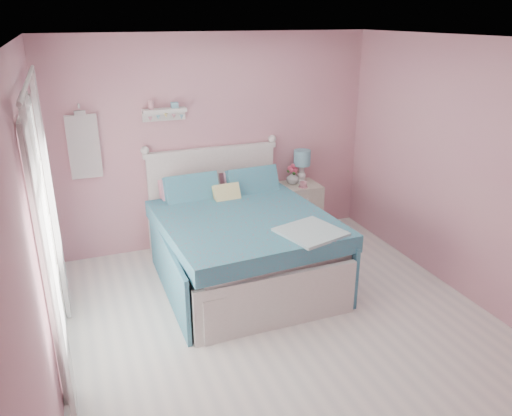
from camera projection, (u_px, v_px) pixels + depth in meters
floor at (289, 331)px, 4.69m from camera, size 4.50×4.50×0.00m
room_shell at (293, 170)px, 4.11m from camera, size 4.50×4.50×4.50m
bed at (240, 243)px, 5.52m from camera, size 1.81×2.21×1.25m
nightstand at (299, 209)px, 6.64m from camera, size 0.49×0.48×0.71m
table_lamp at (302, 160)px, 6.47m from camera, size 0.22×0.22×0.44m
vase at (293, 177)px, 6.51m from camera, size 0.20×0.20×0.17m
teacup at (303, 185)px, 6.39m from camera, size 0.12×0.12×0.07m
roses at (293, 169)px, 6.46m from camera, size 0.14×0.11×0.12m
wall_shelf at (164, 111)px, 5.75m from camera, size 0.50×0.15×0.25m
hanging_dress at (84, 147)px, 5.56m from camera, size 0.34×0.03×0.72m
french_door at (47, 243)px, 3.99m from camera, size 0.04×1.32×2.16m
curtain_near at (52, 272)px, 3.32m from camera, size 0.04×0.40×2.32m
curtain_far at (52, 200)px, 4.61m from camera, size 0.04×0.40×2.32m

